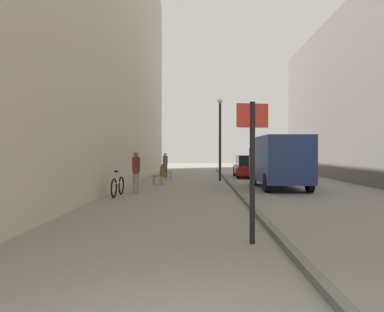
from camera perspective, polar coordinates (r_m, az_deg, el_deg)
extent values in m
plane|color=gray|center=(14.71, 1.06, -5.92)|extent=(80.00, 80.00, 0.00)
cube|color=#BCB29E|center=(16.76, -19.75, 21.49)|extent=(3.88, 40.00, 15.32)
cube|color=#615F5B|center=(14.78, 7.22, -5.67)|extent=(0.16, 40.00, 0.12)
cylinder|color=brown|center=(24.41, -4.34, -2.41)|extent=(0.11, 0.11, 0.76)
cylinder|color=brown|center=(24.40, -3.96, -2.41)|extent=(0.11, 0.11, 0.76)
cube|color=brown|center=(24.38, -4.15, -0.75)|extent=(0.21, 0.18, 0.65)
cylinder|color=brown|center=(24.38, -4.42, -0.64)|extent=(0.09, 0.09, 0.55)
cylinder|color=brown|center=(24.37, -3.88, -0.64)|extent=(0.09, 0.09, 0.55)
sphere|color=tan|center=(24.37, -4.15, 0.25)|extent=(0.21, 0.21, 0.21)
cylinder|color=gray|center=(15.24, -8.31, -4.21)|extent=(0.12, 0.12, 0.79)
cylinder|color=gray|center=(15.29, -8.91, -4.19)|extent=(0.12, 0.12, 0.79)
cube|color=maroon|center=(15.22, -8.61, -1.45)|extent=(0.24, 0.21, 0.67)
cylinder|color=maroon|center=(15.18, -8.18, -1.26)|extent=(0.09, 0.09, 0.57)
cylinder|color=maroon|center=(15.25, -9.05, -1.25)|extent=(0.09, 0.09, 0.57)
sphere|color=brown|center=(15.21, -8.62, 0.23)|extent=(0.22, 0.22, 0.22)
cube|color=navy|center=(16.87, 13.71, -0.47)|extent=(2.03, 3.71, 2.04)
cube|color=navy|center=(19.37, 11.97, -1.08)|extent=(1.99, 1.47, 1.53)
cube|color=black|center=(19.86, 11.68, -0.06)|extent=(1.65, 0.07, 0.67)
cylinder|color=black|center=(19.11, 9.45, -3.21)|extent=(0.23, 0.80, 0.80)
cylinder|color=black|center=(19.46, 14.60, -3.15)|extent=(0.23, 0.80, 0.80)
cylinder|color=black|center=(15.62, 11.50, -4.08)|extent=(0.23, 0.80, 0.80)
cylinder|color=black|center=(16.05, 17.71, -3.97)|extent=(0.23, 0.80, 0.80)
cube|color=maroon|center=(24.86, 8.73, -2.10)|extent=(1.88, 4.23, 0.55)
cube|color=black|center=(24.84, 8.73, -0.68)|extent=(1.56, 2.55, 0.68)
cylinder|color=black|center=(26.22, 6.60, -2.33)|extent=(0.21, 0.64, 0.64)
cylinder|color=black|center=(26.38, 10.16, -2.32)|extent=(0.21, 0.64, 0.64)
cylinder|color=black|center=(23.37, 7.11, -2.70)|extent=(0.21, 0.64, 0.64)
cylinder|color=black|center=(23.56, 11.09, -2.68)|extent=(0.21, 0.64, 0.64)
cylinder|color=black|center=(6.86, 9.29, -2.59)|extent=(0.10, 0.10, 2.60)
cube|color=red|center=(6.88, 9.31, 6.18)|extent=(0.59, 0.15, 0.44)
cylinder|color=black|center=(21.49, 4.34, 2.16)|extent=(0.14, 0.14, 4.50)
sphere|color=beige|center=(21.68, 4.35, 8.43)|extent=(0.28, 0.28, 0.28)
torus|color=black|center=(14.84, -10.86, -4.48)|extent=(0.09, 0.72, 0.72)
torus|color=black|center=(13.83, -11.95, -4.86)|extent=(0.09, 0.72, 0.72)
cylinder|color=silver|center=(14.32, -11.38, -4.07)|extent=(0.09, 0.95, 0.05)
cylinder|color=silver|center=(14.12, -11.59, -3.24)|extent=(0.04, 0.04, 0.40)
cube|color=black|center=(14.11, -11.59, -2.35)|extent=(0.11, 0.24, 0.06)
cylinder|color=brown|center=(18.55, -5.75, -3.86)|extent=(0.04, 0.04, 0.45)
cylinder|color=brown|center=(18.91, -6.02, -3.78)|extent=(0.04, 0.04, 0.45)
cylinder|color=brown|center=(18.64, -4.63, -3.84)|extent=(0.04, 0.04, 0.45)
cylinder|color=brown|center=(19.00, -4.92, -3.76)|extent=(0.04, 0.04, 0.45)
cube|color=brown|center=(18.76, -5.34, -3.06)|extent=(0.57, 0.57, 0.04)
cube|color=brown|center=(18.79, -4.74, -2.31)|extent=(0.19, 0.43, 0.45)
cylinder|color=brown|center=(22.51, -4.09, -3.07)|extent=(0.04, 0.04, 0.45)
cylinder|color=brown|center=(22.29, -3.32, -3.10)|extent=(0.04, 0.04, 0.45)
cylinder|color=brown|center=(22.21, -4.67, -3.12)|extent=(0.04, 0.04, 0.45)
cylinder|color=brown|center=(21.99, -3.89, -3.15)|extent=(0.04, 0.04, 0.45)
cube|color=brown|center=(22.23, -3.99, -2.48)|extent=(0.60, 0.60, 0.04)
cube|color=brown|center=(22.06, -4.30, -1.87)|extent=(0.40, 0.26, 0.45)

